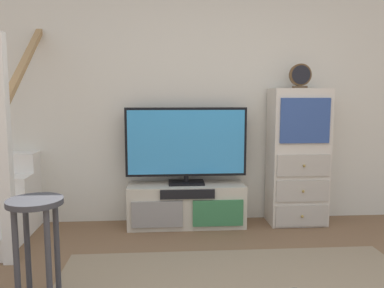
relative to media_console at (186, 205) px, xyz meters
name	(u,v)px	position (x,y,z in m)	size (l,w,h in m)	color
back_wall	(213,93)	(0.30, 0.27, 1.13)	(6.40, 0.12, 2.70)	beige
media_console	(186,205)	(0.00, 0.00, 0.00)	(1.18, 0.38, 0.43)	#BCB29E
television	(186,144)	(0.00, 0.02, 0.63)	(1.22, 0.22, 0.78)	black
side_cabinet	(298,157)	(1.15, 0.01, 0.48)	(0.58, 0.38, 1.40)	beige
desk_clock	(300,76)	(1.14, 0.00, 1.31)	(0.22, 0.08, 0.24)	#4C3823
bar_stool_near	(36,227)	(-1.01, -1.46, 0.30)	(0.34, 0.34, 0.70)	#333338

